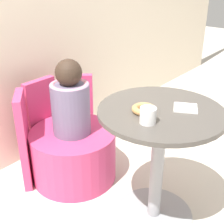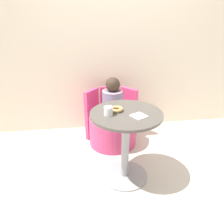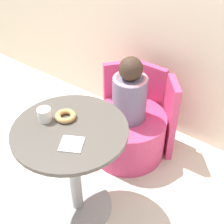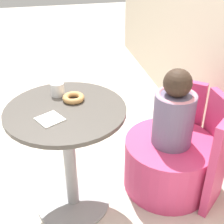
# 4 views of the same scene
# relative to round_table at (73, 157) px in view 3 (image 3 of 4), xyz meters

# --- Properties ---
(ground_plane) EXTENTS (12.00, 12.00, 0.00)m
(ground_plane) POSITION_rel_round_table_xyz_m (0.07, 0.03, -0.49)
(ground_plane) COLOR beige
(round_table) EXTENTS (0.67, 0.67, 0.72)m
(round_table) POSITION_rel_round_table_xyz_m (0.00, 0.00, 0.00)
(round_table) COLOR #99999E
(round_table) RESTS_ON ground_plane
(tub_chair) EXTENTS (0.60, 0.60, 0.36)m
(tub_chair) POSITION_rel_round_table_xyz_m (-0.03, 0.66, -0.31)
(tub_chair) COLOR #D13D70
(tub_chair) RESTS_ON ground_plane
(booth_backrest) EXTENTS (0.70, 0.25, 0.66)m
(booth_backrest) POSITION_rel_round_table_xyz_m (-0.03, 0.91, -0.16)
(booth_backrest) COLOR #D13D70
(booth_backrest) RESTS_ON ground_plane
(child_figure) EXTENTS (0.26, 0.26, 0.51)m
(child_figure) POSITION_rel_round_table_xyz_m (-0.03, 0.66, 0.10)
(child_figure) COLOR slate
(child_figure) RESTS_ON tub_chair
(donut) EXTENTS (0.12, 0.12, 0.03)m
(donut) POSITION_rel_round_table_xyz_m (-0.08, 0.06, 0.25)
(donut) COLOR tan
(donut) RESTS_ON round_table
(cup) EXTENTS (0.08, 0.08, 0.08)m
(cup) POSITION_rel_round_table_xyz_m (-0.17, -0.03, 0.27)
(cup) COLOR white
(cup) RESTS_ON round_table
(paper_napkin) EXTENTS (0.16, 0.16, 0.01)m
(paper_napkin) POSITION_rel_round_table_xyz_m (0.10, -0.09, 0.23)
(paper_napkin) COLOR white
(paper_napkin) RESTS_ON round_table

